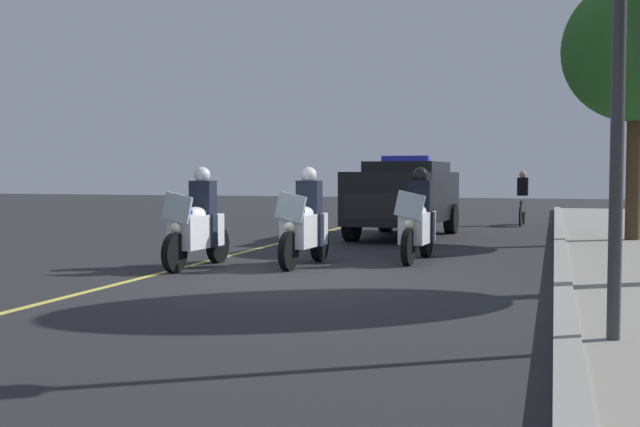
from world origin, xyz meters
name	(u,v)px	position (x,y,z in m)	size (l,w,h in m)	color
ground_plane	(283,279)	(0.00, 0.00, 0.00)	(80.00, 80.00, 0.00)	#28282B
curb_strip	(563,285)	(0.00, 4.07, 0.07)	(48.00, 0.24, 0.15)	#9E9B93
lane_stripe_center	(160,273)	(0.00, -2.10, 0.00)	(48.00, 0.12, 0.01)	#E0D14C
police_motorcycle_lead_left	(198,227)	(-0.92, -1.88, 0.70)	(2.14, 0.60, 1.72)	black
police_motorcycle_lead_right	(305,226)	(-1.68, -0.19, 0.70)	(2.14, 0.60, 1.72)	black
police_motorcycle_trailing	(418,223)	(-2.95, 1.56, 0.70)	(2.14, 0.60, 1.72)	black
police_suv	(405,195)	(-8.15, 0.33, 1.07)	(5.00, 2.28, 2.05)	black
cyclist_background	(522,198)	(-13.46, 3.00, 0.84)	(1.76, 0.33, 1.69)	black
tree_far_back	(636,50)	(-7.77, 5.65, 4.38)	(3.26, 3.26, 5.93)	#42301E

